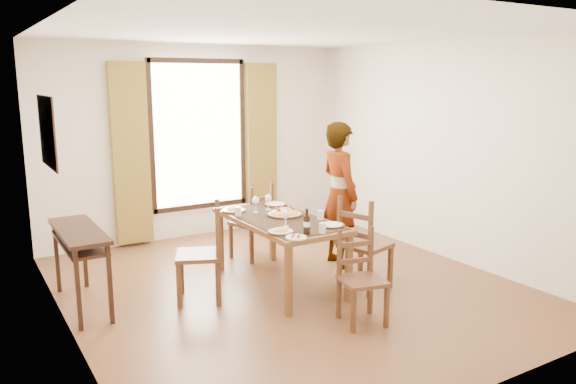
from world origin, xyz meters
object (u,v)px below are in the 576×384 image
console_table (79,240)px  dining_table (280,224)px  pasta_platter (285,211)px  man (340,194)px

console_table → dining_table: (1.98, -0.48, -0.00)m
console_table → pasta_platter: 2.13m
dining_table → man: bearing=13.6°
man → pasta_platter: 0.89m
console_table → dining_table: console_table is taller
dining_table → man: 1.02m
dining_table → man: (0.97, 0.23, 0.19)m
console_table → man: 2.97m
dining_table → pasta_platter: 0.17m
console_table → pasta_platter: bearing=-11.4°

